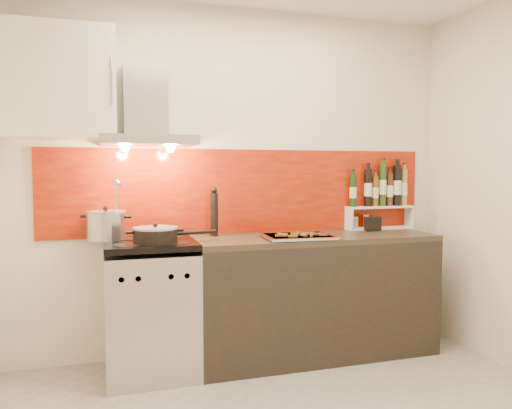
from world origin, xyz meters
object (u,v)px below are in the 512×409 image
object	(u,v)px
stock_pot	(106,225)
baking_tray	(298,236)
counter	(314,295)
saute_pan	(156,235)
pepper_mill	(214,212)
range_stove	(151,309)

from	to	relation	value
stock_pot	baking_tray	xyz separation A→B (m)	(1.30, -0.27, -0.09)
stock_pot	baking_tray	bearing A→B (deg)	-11.63
stock_pot	counter	bearing A→B (deg)	-6.11
baking_tray	counter	bearing A→B (deg)	32.14
saute_pan	pepper_mill	size ratio (longest dim) A/B	1.57
counter	stock_pot	world-z (taller)	stock_pot
stock_pot	saute_pan	bearing A→B (deg)	-40.35
saute_pan	stock_pot	bearing A→B (deg)	139.65
range_stove	pepper_mill	bearing A→B (deg)	20.93
range_stove	saute_pan	size ratio (longest dim) A/B	1.61
saute_pan	counter	bearing A→B (deg)	5.23
counter	saute_pan	distance (m)	1.28
range_stove	stock_pot	size ratio (longest dim) A/B	3.39
stock_pot	saute_pan	size ratio (longest dim) A/B	0.48
range_stove	pepper_mill	size ratio (longest dim) A/B	2.53
pepper_mill	stock_pot	bearing A→B (deg)	-178.46
counter	baking_tray	bearing A→B (deg)	-147.86
saute_pan	pepper_mill	bearing A→B (deg)	32.52
stock_pot	pepper_mill	bearing A→B (deg)	1.54
counter	baking_tray	distance (m)	0.51
baking_tray	stock_pot	bearing A→B (deg)	168.37
range_stove	baking_tray	size ratio (longest dim) A/B	1.76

